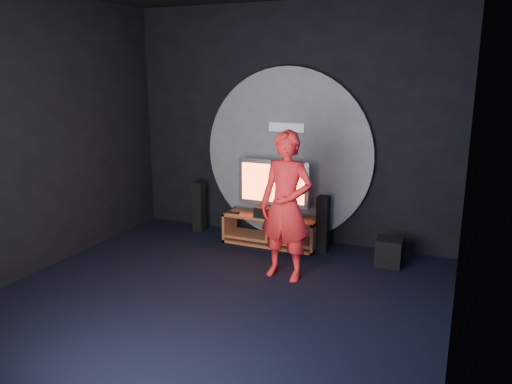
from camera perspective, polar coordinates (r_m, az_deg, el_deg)
floor at (r=5.77m, az=-5.05°, el=-12.42°), size 5.00×5.00×0.00m
back_wall at (r=7.51m, az=3.82°, el=7.70°), size 5.00×0.04×3.50m
front_wall at (r=3.32m, az=-26.62°, el=-1.55°), size 5.00×0.04×3.50m
left_wall at (r=6.80m, az=-24.37°, el=5.86°), size 0.04×5.00×3.50m
right_wall at (r=4.61m, az=23.00°, el=2.75°), size 0.04×5.00×3.50m
wall_disc_panel at (r=7.52m, az=3.62°, el=4.26°), size 2.60×0.11×2.60m
media_console at (r=7.46m, az=1.80°, el=-4.57°), size 1.42×0.45×0.45m
tv at (r=7.33m, az=1.98°, el=0.80°), size 1.09×0.22×0.82m
center_speaker at (r=7.24m, az=1.36°, el=-2.40°), size 0.40×0.15×0.15m
remote at (r=7.50m, az=-2.59°, el=-2.36°), size 0.18×0.05×0.02m
tower_speaker_left at (r=8.07m, az=-6.51°, el=-1.65°), size 0.16×0.18×0.81m
tower_speaker_right at (r=7.19m, az=7.65°, el=-3.63°), size 0.16×0.18×0.81m
subwoofer at (r=6.92m, az=15.00°, el=-6.63°), size 0.34×0.34×0.37m
player at (r=6.10m, az=3.45°, el=-1.60°), size 0.72×0.51×1.85m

